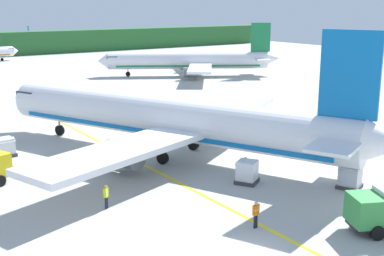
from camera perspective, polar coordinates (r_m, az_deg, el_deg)
ground at (r=70.83m, az=-20.02°, el=1.70°), size 240.00×320.00×0.20m
airliner_foreground at (r=46.37m, az=-2.50°, el=0.95°), size 33.16×39.37×11.90m
airliner_mid_apron at (r=99.90m, az=-0.16°, el=7.56°), size 32.26×27.39×10.26m
airliner_distant at (r=179.67m, az=-17.56°, el=9.33°), size 18.98×22.86×6.54m
cargo_container_near at (r=40.44m, az=17.38°, el=-5.30°), size 2.17×2.17×1.88m
cargo_container_mid at (r=39.91m, az=6.19°, el=-4.95°), size 2.24×2.24×1.93m
cargo_container_far at (r=49.71m, az=-20.36°, el=-2.04°), size 1.86×1.86×1.84m
crew_marshaller at (r=32.18m, az=7.21°, el=-9.41°), size 0.62×0.29×1.77m
crew_loader_left at (r=35.29m, az=-9.66°, el=-7.40°), size 0.51×0.46×1.74m
apron_guide_line at (r=41.85m, az=-3.24°, el=-5.30°), size 0.30×60.00×0.01m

